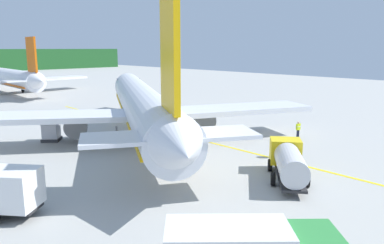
{
  "coord_description": "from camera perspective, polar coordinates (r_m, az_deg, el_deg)",
  "views": [
    {
      "loc": [
        7.63,
        -10.16,
        9.02
      ],
      "look_at": [
        30.57,
        14.03,
        2.4
      ],
      "focal_mm": 34.93,
      "sensor_mm": 36.0,
      "label": 1
    }
  ],
  "objects": [
    {
      "name": "airliner_foreground",
      "position": [
        37.8,
        -7.7,
        2.56
      ],
      "size": [
        32.05,
        37.81,
        11.9
      ],
      "color": "silver",
      "rests_on": "ground"
    },
    {
      "name": "crew_marshaller",
      "position": [
        26.87,
        -1.22,
        -6.18
      ],
      "size": [
        0.61,
        0.35,
        1.67
      ],
      "color": "#191E33",
      "rests_on": "ground"
    },
    {
      "name": "apron_guide_line",
      "position": [
        37.41,
        1.1,
        -2.72
      ],
      "size": [
        0.3,
        60.0,
        0.01
      ],
      "primitive_type": "cube",
      "color": "yellow",
      "rests_on": "ground"
    },
    {
      "name": "airliner_mid_apron",
      "position": [
        84.57,
        -26.28,
        6.07
      ],
      "size": [
        31.78,
        38.2,
        10.91
      ],
      "color": "white",
      "rests_on": "ground"
    },
    {
      "name": "cargo_container_near",
      "position": [
        39.26,
        -20.72,
        -1.31
      ],
      "size": [
        2.33,
        2.33,
        2.09
      ],
      "color": "#333338",
      "rests_on": "ground"
    },
    {
      "name": "crew_supervisor",
      "position": [
        32.05,
        12.76,
        -3.56
      ],
      "size": [
        0.42,
        0.56,
        1.68
      ],
      "color": "#191E33",
      "rests_on": "ground"
    },
    {
      "name": "crew_loader_left",
      "position": [
        39.47,
        15.9,
        -0.93
      ],
      "size": [
        0.62,
        0.33,
        1.69
      ],
      "color": "#191E33",
      "rests_on": "ground"
    },
    {
      "name": "service_truck_baggage",
      "position": [
        26.61,
        14.55,
        -5.79
      ],
      "size": [
        6.35,
        5.64,
        2.4
      ],
      "color": "yellow",
      "rests_on": "ground"
    }
  ]
}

